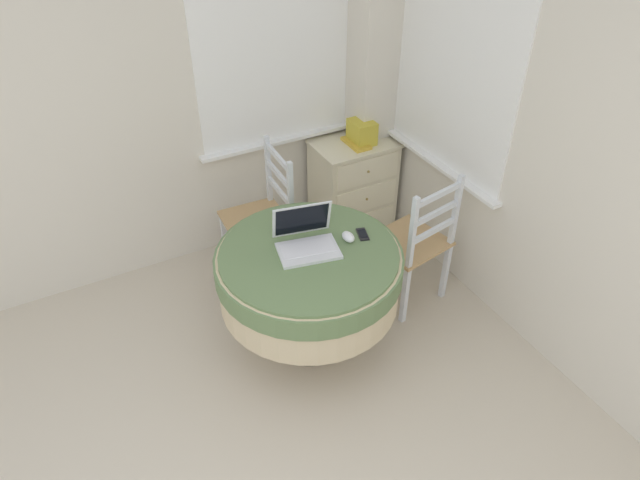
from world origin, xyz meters
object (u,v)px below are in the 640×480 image
object	(u,v)px
round_dining_table	(309,273)
book_on_cabinet	(356,143)
computer_mouse	(348,237)
corner_cabinet	(353,185)
dining_chair_near_right_window	(414,243)
laptop	(306,240)
storage_box	(362,132)
cell_phone	(363,234)
dining_chair_near_back_window	(262,218)

from	to	relation	value
round_dining_table	book_on_cabinet	size ratio (longest dim) A/B	4.35
round_dining_table	computer_mouse	distance (m)	0.30
round_dining_table	corner_cabinet	xyz separation A→B (m)	(0.89, 1.00, -0.22)
book_on_cabinet	corner_cabinet	bearing A→B (deg)	81.64
round_dining_table	dining_chair_near_right_window	xyz separation A→B (m)	(0.79, 0.07, -0.12)
book_on_cabinet	laptop	bearing A→B (deg)	-133.63
laptop	book_on_cabinet	world-z (taller)	laptop
round_dining_table	storage_box	distance (m)	1.37
cell_phone	dining_chair_near_back_window	world-z (taller)	dining_chair_near_back_window
round_dining_table	storage_box	xyz separation A→B (m)	(0.93, 0.98, 0.23)
computer_mouse	book_on_cabinet	bearing A→B (deg)	56.75
dining_chair_near_right_window	laptop	bearing A→B (deg)	-178.49
laptop	cell_phone	xyz separation A→B (m)	(0.33, -0.05, -0.04)
dining_chair_near_back_window	storage_box	size ratio (longest dim) A/B	4.94
computer_mouse	storage_box	bearing A→B (deg)	54.96
corner_cabinet	storage_box	distance (m)	0.45
dining_chair_near_right_window	book_on_cabinet	world-z (taller)	dining_chair_near_right_window
book_on_cabinet	dining_chair_near_right_window	bearing A→B (deg)	-96.06
round_dining_table	corner_cabinet	world-z (taller)	round_dining_table
dining_chair_near_back_window	book_on_cabinet	world-z (taller)	dining_chair_near_back_window
storage_box	cell_phone	bearing A→B (deg)	-121.15
laptop	computer_mouse	bearing A→B (deg)	-13.44
dining_chair_near_back_window	round_dining_table	bearing A→B (deg)	-93.45
dining_chair_near_back_window	book_on_cabinet	size ratio (longest dim) A/B	3.96
laptop	storage_box	bearing A→B (deg)	45.06
laptop	storage_box	world-z (taller)	laptop
storage_box	dining_chair_near_right_window	bearing A→B (deg)	-99.24
laptop	cell_phone	distance (m)	0.34
round_dining_table	dining_chair_near_back_window	size ratio (longest dim) A/B	1.10
corner_cabinet	book_on_cabinet	distance (m)	0.38
laptop	book_on_cabinet	size ratio (longest dim) A/B	1.58
storage_box	book_on_cabinet	size ratio (longest dim) A/B	0.80
storage_box	book_on_cabinet	distance (m)	0.09
corner_cabinet	cell_phone	bearing A→B (deg)	-118.58
dining_chair_near_back_window	storage_box	world-z (taller)	dining_chair_near_back_window
book_on_cabinet	round_dining_table	bearing A→B (deg)	-132.45
laptop	cell_phone	size ratio (longest dim) A/B	3.07
dining_chair_near_back_window	computer_mouse	bearing A→B (deg)	-76.02
cell_phone	corner_cabinet	bearing A→B (deg)	61.42
cell_phone	dining_chair_near_back_window	bearing A→B (deg)	110.49
computer_mouse	storage_box	xyz separation A→B (m)	(0.69, 0.98, 0.05)
corner_cabinet	laptop	bearing A→B (deg)	-132.83
computer_mouse	dining_chair_near_back_window	xyz separation A→B (m)	(-0.20, 0.79, -0.30)
computer_mouse	storage_box	world-z (taller)	storage_box
cell_phone	dining_chair_near_right_window	distance (m)	0.53
corner_cabinet	storage_box	size ratio (longest dim) A/B	3.75
storage_box	book_on_cabinet	xyz separation A→B (m)	(-0.05, -0.01, -0.07)
laptop	computer_mouse	xyz separation A→B (m)	(0.24, -0.06, -0.03)
round_dining_table	computer_mouse	bearing A→B (deg)	-1.82
laptop	book_on_cabinet	bearing A→B (deg)	46.37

